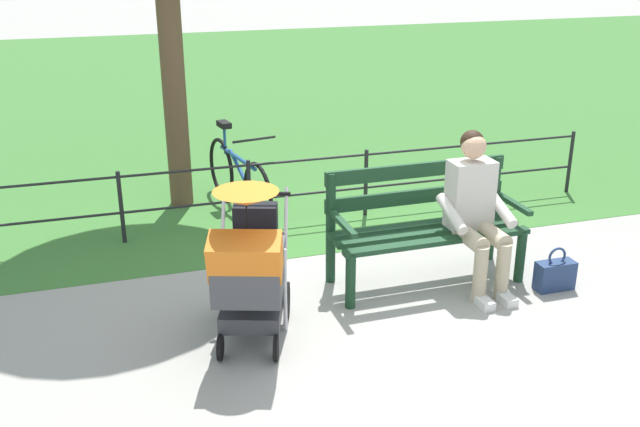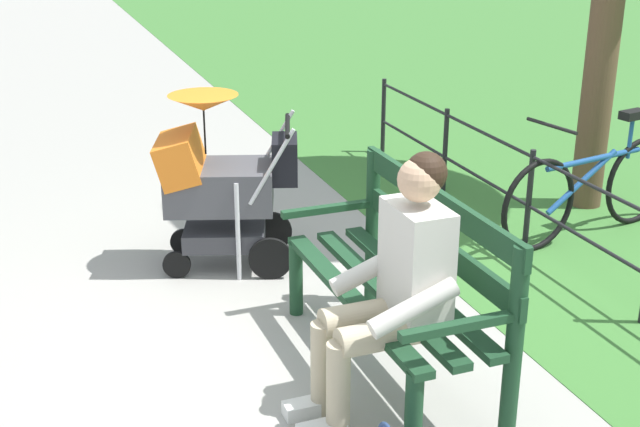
{
  "view_description": "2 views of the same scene",
  "coord_description": "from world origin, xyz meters",
  "px_view_note": "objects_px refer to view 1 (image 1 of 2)",
  "views": [
    {
      "loc": [
        1.92,
        4.96,
        2.74
      ],
      "look_at": [
        0.38,
        -0.03,
        0.72
      ],
      "focal_mm": 40.98,
      "sensor_mm": 36.0,
      "label": 1
    },
    {
      "loc": [
        -4.09,
        1.66,
        2.36
      ],
      "look_at": [
        0.15,
        0.08,
        0.63
      ],
      "focal_mm": 48.36,
      "sensor_mm": 36.0,
      "label": 2
    }
  ],
  "objects_px": {
    "stroller": "(250,264)",
    "bicycle": "(238,177)",
    "park_bench": "(423,219)",
    "handbag": "(555,275)",
    "person_on_bench": "(476,207)"
  },
  "relations": [
    {
      "from": "person_on_bench",
      "to": "stroller",
      "type": "relative_size",
      "value": 1.11
    },
    {
      "from": "park_bench",
      "to": "handbag",
      "type": "relative_size",
      "value": 4.34
    },
    {
      "from": "park_bench",
      "to": "stroller",
      "type": "relative_size",
      "value": 1.4
    },
    {
      "from": "handbag",
      "to": "park_bench",
      "type": "bearing_deg",
      "value": -28.76
    },
    {
      "from": "stroller",
      "to": "handbag",
      "type": "distance_m",
      "value": 2.57
    },
    {
      "from": "bicycle",
      "to": "handbag",
      "type": "bearing_deg",
      "value": 129.61
    },
    {
      "from": "stroller",
      "to": "bicycle",
      "type": "bearing_deg",
      "value": -99.29
    },
    {
      "from": "stroller",
      "to": "handbag",
      "type": "relative_size",
      "value": 3.11
    },
    {
      "from": "park_bench",
      "to": "handbag",
      "type": "bearing_deg",
      "value": 151.24
    },
    {
      "from": "park_bench",
      "to": "handbag",
      "type": "height_order",
      "value": "park_bench"
    },
    {
      "from": "person_on_bench",
      "to": "stroller",
      "type": "xyz_separation_m",
      "value": [
        1.92,
        0.34,
        -0.08
      ]
    },
    {
      "from": "stroller",
      "to": "bicycle",
      "type": "xyz_separation_m",
      "value": [
        -0.42,
        -2.58,
        -0.23
      ]
    },
    {
      "from": "handbag",
      "to": "stroller",
      "type": "bearing_deg",
      "value": 0.9
    },
    {
      "from": "stroller",
      "to": "person_on_bench",
      "type": "bearing_deg",
      "value": -170.0
    },
    {
      "from": "park_bench",
      "to": "handbag",
      "type": "distance_m",
      "value": 1.16
    }
  ]
}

